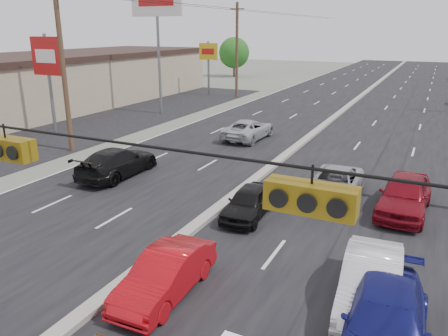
{
  "coord_description": "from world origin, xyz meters",
  "views": [
    {
      "loc": [
        7.63,
        -4.58,
        7.28
      ],
      "look_at": [
        0.66,
        9.74,
        2.2
      ],
      "focal_mm": 35.0,
      "sensor_mm": 36.0,
      "label": 1
    }
  ],
  "objects_px": {
    "queue_car_c": "(335,184)",
    "utility_pole_left_c": "(237,50)",
    "pole_sign_far": "(208,56)",
    "utility_pole_left_b": "(63,68)",
    "queue_car_a": "(249,202)",
    "queue_car_e": "(405,195)",
    "queue_car_b": "(371,283)",
    "pole_sign_mid": "(47,62)",
    "tree_left_far": "(234,53)",
    "oncoming_near": "(118,162)",
    "queue_car_d": "(385,323)",
    "oncoming_far": "(248,129)",
    "red_sedan": "(165,275)",
    "pole_sign_billboard": "(157,9)"
  },
  "relations": [
    {
      "from": "queue_car_a",
      "to": "utility_pole_left_b",
      "type": "bearing_deg",
      "value": 159.58
    },
    {
      "from": "oncoming_far",
      "to": "utility_pole_left_b",
      "type": "bearing_deg",
      "value": 42.96
    },
    {
      "from": "queue_car_a",
      "to": "queue_car_d",
      "type": "height_order",
      "value": "queue_car_d"
    },
    {
      "from": "utility_pole_left_b",
      "to": "pole_sign_billboard",
      "type": "height_order",
      "value": "pole_sign_billboard"
    },
    {
      "from": "queue_car_c",
      "to": "utility_pole_left_c",
      "type": "bearing_deg",
      "value": 121.38
    },
    {
      "from": "red_sedan",
      "to": "utility_pole_left_c",
      "type": "bearing_deg",
      "value": 109.8
    },
    {
      "from": "pole_sign_mid",
      "to": "queue_car_c",
      "type": "relative_size",
      "value": 1.52
    },
    {
      "from": "utility_pole_left_b",
      "to": "queue_car_c",
      "type": "bearing_deg",
      "value": -2.87
    },
    {
      "from": "utility_pole_left_c",
      "to": "oncoming_far",
      "type": "height_order",
      "value": "utility_pole_left_c"
    },
    {
      "from": "pole_sign_billboard",
      "to": "oncoming_far",
      "type": "distance_m",
      "value": 14.55
    },
    {
      "from": "utility_pole_left_b",
      "to": "pole_sign_mid",
      "type": "relative_size",
      "value": 1.43
    },
    {
      "from": "utility_pole_left_b",
      "to": "pole_sign_far",
      "type": "height_order",
      "value": "utility_pole_left_b"
    },
    {
      "from": "red_sedan",
      "to": "oncoming_near",
      "type": "xyz_separation_m",
      "value": [
        -8.1,
        7.91,
        0.09
      ]
    },
    {
      "from": "queue_car_b",
      "to": "queue_car_e",
      "type": "bearing_deg",
      "value": 83.86
    },
    {
      "from": "utility_pole_left_b",
      "to": "pole_sign_far",
      "type": "bearing_deg",
      "value": 97.97
    },
    {
      "from": "pole_sign_far",
      "to": "queue_car_b",
      "type": "relative_size",
      "value": 1.38
    },
    {
      "from": "queue_car_a",
      "to": "queue_car_e",
      "type": "distance_m",
      "value": 6.42
    },
    {
      "from": "pole_sign_billboard",
      "to": "red_sedan",
      "type": "bearing_deg",
      "value": -55.99
    },
    {
      "from": "pole_sign_far",
      "to": "queue_car_a",
      "type": "distance_m",
      "value": 34.43
    },
    {
      "from": "pole_sign_billboard",
      "to": "red_sedan",
      "type": "distance_m",
      "value": 29.59
    },
    {
      "from": "utility_pole_left_c",
      "to": "queue_car_d",
      "type": "height_order",
      "value": "utility_pole_left_c"
    },
    {
      "from": "queue_car_a",
      "to": "oncoming_near",
      "type": "bearing_deg",
      "value": 164.83
    },
    {
      "from": "pole_sign_far",
      "to": "queue_car_e",
      "type": "relative_size",
      "value": 1.3
    },
    {
      "from": "utility_pole_left_b",
      "to": "queue_car_a",
      "type": "distance_m",
      "value": 15.27
    },
    {
      "from": "utility_pole_left_c",
      "to": "red_sedan",
      "type": "relative_size",
      "value": 2.55
    },
    {
      "from": "queue_car_d",
      "to": "oncoming_near",
      "type": "bearing_deg",
      "value": 148.54
    },
    {
      "from": "pole_sign_far",
      "to": "queue_car_b",
      "type": "bearing_deg",
      "value": -55.93
    },
    {
      "from": "queue_car_a",
      "to": "queue_car_d",
      "type": "relative_size",
      "value": 0.76
    },
    {
      "from": "utility_pole_left_b",
      "to": "oncoming_near",
      "type": "bearing_deg",
      "value": -24.64
    },
    {
      "from": "queue_car_c",
      "to": "queue_car_e",
      "type": "distance_m",
      "value": 3.01
    },
    {
      "from": "utility_pole_left_c",
      "to": "queue_car_b",
      "type": "bearing_deg",
      "value": -60.23
    },
    {
      "from": "utility_pole_left_b",
      "to": "tree_left_far",
      "type": "height_order",
      "value": "utility_pole_left_b"
    },
    {
      "from": "pole_sign_billboard",
      "to": "queue_car_c",
      "type": "height_order",
      "value": "pole_sign_billboard"
    },
    {
      "from": "queue_car_c",
      "to": "oncoming_far",
      "type": "xyz_separation_m",
      "value": [
        -7.77,
        8.46,
        0.04
      ]
    },
    {
      "from": "queue_car_d",
      "to": "pole_sign_far",
      "type": "bearing_deg",
      "value": 120.25
    },
    {
      "from": "queue_car_d",
      "to": "oncoming_near",
      "type": "height_order",
      "value": "oncoming_near"
    },
    {
      "from": "tree_left_far",
      "to": "red_sedan",
      "type": "distance_m",
      "value": 60.37
    },
    {
      "from": "utility_pole_left_b",
      "to": "queue_car_d",
      "type": "relative_size",
      "value": 2.1
    },
    {
      "from": "pole_sign_far",
      "to": "utility_pole_left_b",
      "type": "bearing_deg",
      "value": -82.03
    },
    {
      "from": "red_sedan",
      "to": "queue_car_c",
      "type": "bearing_deg",
      "value": 73.31
    },
    {
      "from": "pole_sign_mid",
      "to": "red_sedan",
      "type": "height_order",
      "value": "pole_sign_mid"
    },
    {
      "from": "queue_car_b",
      "to": "queue_car_c",
      "type": "distance_m",
      "value": 8.19
    },
    {
      "from": "tree_left_far",
      "to": "utility_pole_left_c",
      "type": "bearing_deg",
      "value": -64.59
    },
    {
      "from": "pole_sign_billboard",
      "to": "red_sedan",
      "type": "relative_size",
      "value": 2.8
    },
    {
      "from": "queue_car_b",
      "to": "oncoming_far",
      "type": "relative_size",
      "value": 0.89
    },
    {
      "from": "queue_car_e",
      "to": "pole_sign_billboard",
      "type": "bearing_deg",
      "value": 149.1
    },
    {
      "from": "utility_pole_left_b",
      "to": "pole_sign_far",
      "type": "distance_m",
      "value": 25.25
    },
    {
      "from": "utility_pole_left_c",
      "to": "red_sedan",
      "type": "height_order",
      "value": "utility_pole_left_c"
    },
    {
      "from": "queue_car_c",
      "to": "oncoming_far",
      "type": "height_order",
      "value": "oncoming_far"
    },
    {
      "from": "red_sedan",
      "to": "queue_car_e",
      "type": "distance_m",
      "value": 10.8
    }
  ]
}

